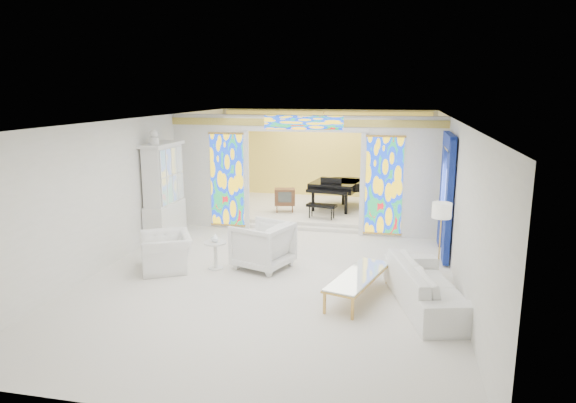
% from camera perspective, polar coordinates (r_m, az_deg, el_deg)
% --- Properties ---
extents(floor, '(12.00, 12.00, 0.00)m').
position_cam_1_polar(floor, '(11.60, -0.05, -5.86)').
color(floor, silver).
rests_on(floor, ground).
extents(ceiling, '(7.00, 12.00, 0.02)m').
position_cam_1_polar(ceiling, '(11.04, -0.06, 9.11)').
color(ceiling, white).
rests_on(ceiling, wall_back).
extents(wall_back, '(7.00, 0.02, 3.00)m').
position_cam_1_polar(wall_back, '(17.07, 4.20, 5.13)').
color(wall_back, silver).
rests_on(wall_back, floor).
extents(wall_front, '(7.00, 0.02, 3.00)m').
position_cam_1_polar(wall_front, '(5.71, -13.00, -9.69)').
color(wall_front, silver).
rests_on(wall_front, floor).
extents(wall_left, '(0.02, 12.00, 3.00)m').
position_cam_1_polar(wall_left, '(12.43, -16.05, 2.02)').
color(wall_left, silver).
rests_on(wall_left, floor).
extents(wall_right, '(0.02, 12.00, 3.00)m').
position_cam_1_polar(wall_right, '(11.04, 18.00, 0.66)').
color(wall_right, silver).
rests_on(wall_right, floor).
extents(partition_wall, '(7.00, 0.22, 3.00)m').
position_cam_1_polar(partition_wall, '(13.13, 1.78, 3.69)').
color(partition_wall, silver).
rests_on(partition_wall, floor).
extents(stained_glass_left, '(0.90, 0.04, 2.40)m').
position_cam_1_polar(stained_glass_left, '(13.59, -6.77, 2.40)').
color(stained_glass_left, gold).
rests_on(stained_glass_left, partition_wall).
extents(stained_glass_right, '(0.90, 0.04, 2.40)m').
position_cam_1_polar(stained_glass_right, '(12.88, 10.61, 1.73)').
color(stained_glass_right, gold).
rests_on(stained_glass_right, partition_wall).
extents(stained_glass_transom, '(2.00, 0.04, 0.34)m').
position_cam_1_polar(stained_glass_transom, '(12.90, 1.73, 8.76)').
color(stained_glass_transom, gold).
rests_on(stained_glass_transom, partition_wall).
extents(alcove_platform, '(6.80, 3.80, 0.18)m').
position_cam_1_polar(alcove_platform, '(15.46, 3.14, -0.91)').
color(alcove_platform, silver).
rests_on(alcove_platform, floor).
extents(gold_curtain_back, '(6.70, 0.10, 2.90)m').
position_cam_1_polar(gold_curtain_back, '(16.95, 4.14, 5.08)').
color(gold_curtain_back, '#ECD252').
rests_on(gold_curtain_back, wall_back).
extents(chandelier, '(0.48, 0.48, 0.30)m').
position_cam_1_polar(chandelier, '(14.97, 3.96, 8.18)').
color(chandelier, '#C19343').
rests_on(chandelier, ceiling).
extents(blue_drapes, '(0.14, 1.85, 2.65)m').
position_cam_1_polar(blue_drapes, '(11.70, 17.21, 1.73)').
color(blue_drapes, navy).
rests_on(blue_drapes, wall_right).
extents(china_cabinet, '(0.56, 1.46, 2.72)m').
position_cam_1_polar(china_cabinet, '(12.88, -13.61, 1.00)').
color(china_cabinet, silver).
rests_on(china_cabinet, floor).
extents(armchair_left, '(1.40, 1.45, 0.73)m').
position_cam_1_polar(armchair_left, '(10.85, -13.38, -5.46)').
color(armchair_left, white).
rests_on(armchair_left, floor).
extents(armchair_right, '(1.35, 1.33, 0.96)m').
position_cam_1_polar(armchair_right, '(10.62, -2.84, -4.87)').
color(armchair_right, silver).
rests_on(armchair_right, floor).
extents(sofa, '(1.60, 2.69, 0.74)m').
position_cam_1_polar(sofa, '(9.13, 15.44, -8.96)').
color(sofa, white).
rests_on(sofa, floor).
extents(side_table, '(0.56, 0.56, 0.57)m').
position_cam_1_polar(side_table, '(10.67, -8.07, -5.49)').
color(side_table, silver).
rests_on(side_table, floor).
extents(vase, '(0.22, 0.22, 0.17)m').
position_cam_1_polar(vase, '(10.59, -8.12, -4.02)').
color(vase, silver).
rests_on(vase, side_table).
extents(coffee_table, '(1.11, 2.01, 0.43)m').
position_cam_1_polar(coffee_table, '(9.21, 7.84, -8.27)').
color(coffee_table, white).
rests_on(coffee_table, floor).
extents(floor_lamp, '(0.46, 0.46, 1.50)m').
position_cam_1_polar(floor_lamp, '(10.26, 16.70, -1.35)').
color(floor_lamp, '#C19343').
rests_on(floor_lamp, floor).
extents(grand_piano, '(1.81, 2.55, 0.99)m').
position_cam_1_polar(grand_piano, '(15.23, 5.84, 1.75)').
color(grand_piano, black).
rests_on(grand_piano, alcove_platform).
extents(tv_console, '(0.66, 0.52, 0.67)m').
position_cam_1_polar(tv_console, '(14.69, -0.37, 0.52)').
color(tv_console, brown).
rests_on(tv_console, alcove_platform).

